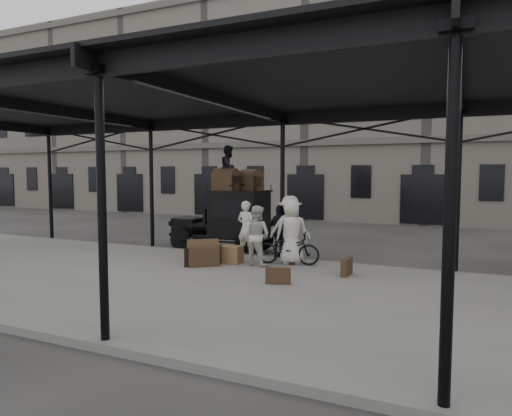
{
  "coord_description": "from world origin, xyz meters",
  "views": [
    {
      "loc": [
        5.12,
        -11.25,
        2.8
      ],
      "look_at": [
        -0.72,
        1.6,
        1.7
      ],
      "focal_mm": 32.0,
      "sensor_mm": 36.0,
      "label": 1
    }
  ],
  "objects_px": {
    "taxi": "(231,218)",
    "steamer_trunk_platform": "(203,254)",
    "porter_official": "(280,231)",
    "bicycle": "(288,248)",
    "steamer_trunk_roof_near": "(226,181)",
    "porter_left": "(246,228)"
  },
  "relations": [
    {
      "from": "steamer_trunk_roof_near",
      "to": "steamer_trunk_platform",
      "type": "bearing_deg",
      "value": -66.36
    },
    {
      "from": "taxi",
      "to": "porter_official",
      "type": "bearing_deg",
      "value": -27.8
    },
    {
      "from": "taxi",
      "to": "steamer_trunk_platform",
      "type": "height_order",
      "value": "taxi"
    },
    {
      "from": "taxi",
      "to": "porter_official",
      "type": "relative_size",
      "value": 2.2
    },
    {
      "from": "taxi",
      "to": "porter_official",
      "type": "distance_m",
      "value": 2.65
    },
    {
      "from": "porter_official",
      "to": "bicycle",
      "type": "relative_size",
      "value": 0.91
    },
    {
      "from": "porter_official",
      "to": "steamer_trunk_roof_near",
      "type": "relative_size",
      "value": 1.91
    },
    {
      "from": "taxi",
      "to": "porter_left",
      "type": "bearing_deg",
      "value": -46.2
    },
    {
      "from": "porter_left",
      "to": "steamer_trunk_platform",
      "type": "relative_size",
      "value": 2.03
    },
    {
      "from": "bicycle",
      "to": "steamer_trunk_platform",
      "type": "bearing_deg",
      "value": 106.28
    },
    {
      "from": "porter_official",
      "to": "steamer_trunk_roof_near",
      "type": "distance_m",
      "value": 3.02
    },
    {
      "from": "steamer_trunk_roof_near",
      "to": "steamer_trunk_platform",
      "type": "distance_m",
      "value": 3.69
    },
    {
      "from": "taxi",
      "to": "steamer_trunk_roof_near",
      "type": "bearing_deg",
      "value": -108.07
    },
    {
      "from": "taxi",
      "to": "bicycle",
      "type": "bearing_deg",
      "value": -35.42
    },
    {
      "from": "bicycle",
      "to": "steamer_trunk_platform",
      "type": "height_order",
      "value": "bicycle"
    },
    {
      "from": "porter_left",
      "to": "porter_official",
      "type": "bearing_deg",
      "value": -173.16
    },
    {
      "from": "taxi",
      "to": "porter_left",
      "type": "distance_m",
      "value": 1.72
    },
    {
      "from": "steamer_trunk_roof_near",
      "to": "steamer_trunk_platform",
      "type": "xyz_separation_m",
      "value": [
        0.84,
        -2.96,
        -2.03
      ]
    },
    {
      "from": "porter_official",
      "to": "bicycle",
      "type": "distance_m",
      "value": 1.09
    },
    {
      "from": "taxi",
      "to": "steamer_trunk_roof_near",
      "type": "relative_size",
      "value": 4.19
    },
    {
      "from": "bicycle",
      "to": "steamer_trunk_platform",
      "type": "distance_m",
      "value": 2.44
    },
    {
      "from": "steamer_trunk_roof_near",
      "to": "steamer_trunk_platform",
      "type": "height_order",
      "value": "steamer_trunk_roof_near"
    }
  ]
}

